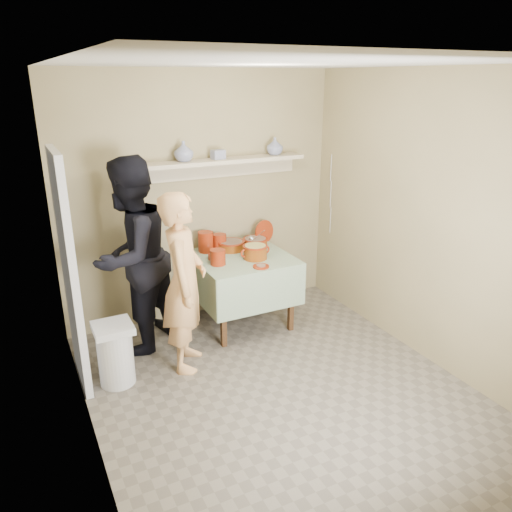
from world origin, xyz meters
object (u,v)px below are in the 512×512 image
person_cook (184,283)px  trash_bin (115,354)px  cazuela_rice (255,251)px  serving_table (242,267)px  person_helper (132,257)px

person_cook → trash_bin: 0.84m
cazuela_rice → trash_bin: size_ratio=0.59×
person_cook → trash_bin: (-0.65, -0.02, -0.53)m
cazuela_rice → serving_table: bearing=126.7°
person_helper → cazuela_rice: person_helper is taller
person_cook → trash_bin: size_ratio=2.90×
person_cook → trash_bin: person_cook is taller
person_helper → cazuela_rice: bearing=133.8°
serving_table → trash_bin: bearing=-159.6°
serving_table → person_cook: bearing=-147.0°
person_helper → trash_bin: person_helper is taller
cazuela_rice → person_helper: bearing=174.0°
person_helper → serving_table: bearing=139.7°
person_cook → person_helper: 0.63m
cazuela_rice → person_cook: bearing=-156.2°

